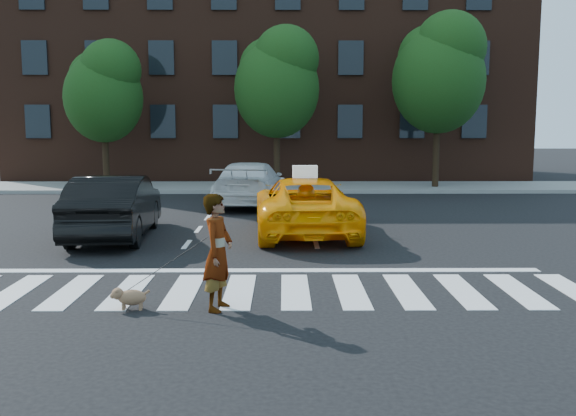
{
  "coord_description": "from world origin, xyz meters",
  "views": [
    {
      "loc": [
        0.79,
        -11.16,
        3.03
      ],
      "look_at": [
        0.89,
        3.0,
        1.1
      ],
      "focal_mm": 40.0,
      "sensor_mm": 36.0,
      "label": 1
    }
  ],
  "objects": [
    {
      "name": "tree_mid",
      "position": [
        0.53,
        17.0,
        4.85
      ],
      "size": [
        3.69,
        3.69,
        7.1
      ],
      "color": "black",
      "rests_on": "ground"
    },
    {
      "name": "tree_left",
      "position": [
        -6.97,
        17.0,
        4.44
      ],
      "size": [
        3.39,
        3.38,
        6.5
      ],
      "color": "black",
      "rests_on": "ground"
    },
    {
      "name": "building",
      "position": [
        0.0,
        25.0,
        6.0
      ],
      "size": [
        26.0,
        10.0,
        12.0
      ],
      "primitive_type": "cube",
      "color": "#412217",
      "rests_on": "ground"
    },
    {
      "name": "ground",
      "position": [
        0.0,
        0.0,
        0.0
      ],
      "size": [
        120.0,
        120.0,
        0.0
      ],
      "primitive_type": "plane",
      "color": "black",
      "rests_on": "ground"
    },
    {
      "name": "sidewalk_far",
      "position": [
        0.0,
        17.5,
        0.07
      ],
      "size": [
        30.0,
        4.0,
        0.15
      ],
      "primitive_type": "cube",
      "color": "slate",
      "rests_on": "ground"
    },
    {
      "name": "taxi",
      "position": [
        1.36,
        5.96,
        0.77
      ],
      "size": [
        2.81,
        5.64,
        1.54
      ],
      "primitive_type": "imported",
      "rotation": [
        0.0,
        0.0,
        3.19
      ],
      "color": "#FF9B05",
      "rests_on": "ground"
    },
    {
      "name": "white_suv",
      "position": [
        -0.41,
        11.92,
        0.78
      ],
      "size": [
        2.7,
        5.58,
        1.56
      ],
      "primitive_type": "imported",
      "rotation": [
        0.0,
        0.0,
        3.05
      ],
      "color": "silver",
      "rests_on": "ground"
    },
    {
      "name": "tree_right",
      "position": [
        7.53,
        17.0,
        5.26
      ],
      "size": [
        4.0,
        4.0,
        7.7
      ],
      "color": "black",
      "rests_on": "ground"
    },
    {
      "name": "taxi_sign",
      "position": [
        1.36,
        5.76,
        1.7
      ],
      "size": [
        0.66,
        0.31,
        0.32
      ],
      "primitive_type": "cube",
      "rotation": [
        0.0,
        0.0,
        3.19
      ],
      "color": "white",
      "rests_on": "taxi"
    },
    {
      "name": "stop_line",
      "position": [
        0.0,
        1.6,
        0.01
      ],
      "size": [
        12.0,
        0.3,
        0.01
      ],
      "primitive_type": "cube",
      "color": "silver",
      "rests_on": "ground"
    },
    {
      "name": "woman",
      "position": [
        -0.26,
        -1.1,
        0.94
      ],
      "size": [
        0.61,
        0.78,
        1.89
      ],
      "primitive_type": "imported",
      "rotation": [
        0.0,
        0.0,
        1.31
      ],
      "color": "#999999",
      "rests_on": "ground"
    },
    {
      "name": "dog",
      "position": [
        -1.71,
        -1.11,
        0.21
      ],
      "size": [
        0.64,
        0.29,
        0.36
      ],
      "rotation": [
        0.0,
        0.0,
        0.1
      ],
      "color": "#856044",
      "rests_on": "ground"
    },
    {
      "name": "black_sedan",
      "position": [
        -3.6,
        5.35,
        0.82
      ],
      "size": [
        2.04,
        5.09,
        1.64
      ],
      "primitive_type": "imported",
      "rotation": [
        0.0,
        0.0,
        3.2
      ],
      "color": "black",
      "rests_on": "ground"
    },
    {
      "name": "crosswalk",
      "position": [
        0.0,
        0.0,
        0.01
      ],
      "size": [
        13.0,
        2.4,
        0.01
      ],
      "primitive_type": "cube",
      "color": "silver",
      "rests_on": "ground"
    }
  ]
}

